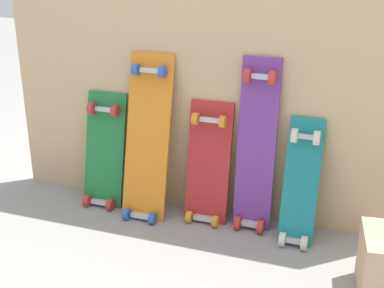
# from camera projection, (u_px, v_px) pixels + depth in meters

# --- Properties ---
(ground_plane) EXTENTS (12.00, 12.00, 0.00)m
(ground_plane) POSITION_uv_depth(u_px,v_px,m) (196.00, 212.00, 2.85)
(ground_plane) COLOR gray
(plywood_wall_panel) EXTENTS (2.15, 0.04, 1.47)m
(plywood_wall_panel) POSITION_uv_depth(u_px,v_px,m) (201.00, 76.00, 2.64)
(plywood_wall_panel) COLOR tan
(plywood_wall_panel) RESTS_ON ground
(skateboard_green) EXTENTS (0.23, 0.21, 0.68)m
(skateboard_green) POSITION_uv_depth(u_px,v_px,m) (104.00, 156.00, 2.87)
(skateboard_green) COLOR #1E7238
(skateboard_green) RESTS_ON ground
(skateboard_orange) EXTENTS (0.24, 0.27, 0.91)m
(skateboard_orange) POSITION_uv_depth(u_px,v_px,m) (147.00, 144.00, 2.72)
(skateboard_orange) COLOR orange
(skateboard_orange) RESTS_ON ground
(skateboard_red) EXTENTS (0.23, 0.19, 0.69)m
(skateboard_red) POSITION_uv_depth(u_px,v_px,m) (208.00, 169.00, 2.70)
(skateboard_red) COLOR #B22626
(skateboard_red) RESTS_ON ground
(skateboard_purple) EXTENTS (0.19, 0.18, 0.92)m
(skateboard_purple) POSITION_uv_depth(u_px,v_px,m) (256.00, 152.00, 2.59)
(skateboard_purple) COLOR #6B338C
(skateboard_purple) RESTS_ON ground
(skateboard_teal) EXTENTS (0.17, 0.26, 0.65)m
(skateboard_teal) POSITION_uv_depth(u_px,v_px,m) (300.00, 189.00, 2.52)
(skateboard_teal) COLOR #197A7F
(skateboard_teal) RESTS_ON ground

